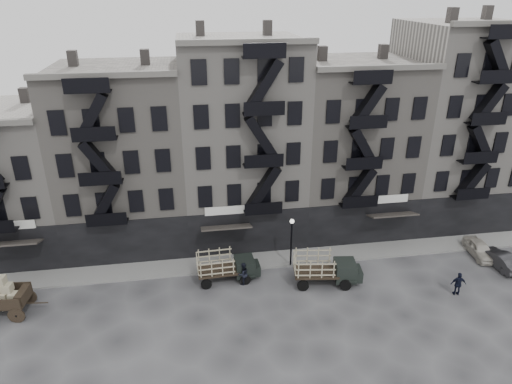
{
  "coord_description": "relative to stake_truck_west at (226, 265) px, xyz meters",
  "views": [
    {
      "loc": [
        -4.63,
        -27.8,
        20.62
      ],
      "look_at": [
        0.4,
        4.0,
        6.15
      ],
      "focal_mm": 32.0,
      "sensor_mm": 36.0,
      "label": 1
    }
  ],
  "objects": [
    {
      "name": "car_far",
      "position": [
        21.98,
        -1.58,
        -0.71
      ],
      "size": [
        1.6,
        3.98,
        1.29
      ],
      "primitive_type": "imported",
      "rotation": [
        0.0,
        0.0,
        3.2
      ],
      "color": "#242326",
      "rests_on": "ground"
    },
    {
      "name": "building_east",
      "position": [
        22.27,
        8.26,
        7.65
      ],
      "size": [
        10.0,
        11.35,
        19.2
      ],
      "color": "#9B968F",
      "rests_on": "ground"
    },
    {
      "name": "building_west",
      "position": [
        -17.73,
        8.26,
        4.65
      ],
      "size": [
        10.0,
        11.35,
        13.2
      ],
      "color": "#9B968F",
      "rests_on": "ground"
    },
    {
      "name": "policeman",
      "position": [
        16.49,
        -4.51,
        -0.43
      ],
      "size": [
        1.16,
        0.67,
        1.85
      ],
      "primitive_type": "imported",
      "rotation": [
        0.0,
        0.0,
        2.93
      ],
      "color": "black",
      "rests_on": "ground"
    },
    {
      "name": "building_midwest",
      "position": [
        -7.73,
        8.26,
        6.15
      ],
      "size": [
        10.0,
        11.35,
        16.2
      ],
      "color": "gray",
      "rests_on": "ground"
    },
    {
      "name": "car_east",
      "position": [
        21.27,
        0.14,
        -0.71
      ],
      "size": [
        1.88,
        3.9,
        1.28
      ],
      "primitive_type": "imported",
      "rotation": [
        0.0,
        0.0,
        -0.1
      ],
      "color": "#B2ACA0",
      "rests_on": "ground"
    },
    {
      "name": "ground",
      "position": [
        2.27,
        -1.57,
        -1.36
      ],
      "size": [
        140.0,
        140.0,
        0.0
      ],
      "primitive_type": "plane",
      "color": "#38383A",
      "rests_on": "ground"
    },
    {
      "name": "building_mideast",
      "position": [
        12.27,
        8.26,
        6.15
      ],
      "size": [
        10.0,
        11.35,
        16.2
      ],
      "color": "gray",
      "rests_on": "ground"
    },
    {
      "name": "stake_truck_east",
      "position": [
        7.34,
        -1.59,
        0.09
      ],
      "size": [
        5.26,
        2.66,
        2.54
      ],
      "rotation": [
        0.0,
        0.0,
        -0.14
      ],
      "color": "black",
      "rests_on": "ground"
    },
    {
      "name": "lamp_post",
      "position": [
        5.27,
        1.03,
        1.43
      ],
      "size": [
        0.36,
        0.36,
        4.28
      ],
      "color": "black",
      "rests_on": "ground"
    },
    {
      "name": "stake_truck_west",
      "position": [
        0.0,
        0.0,
        0.0
      ],
      "size": [
        4.81,
        2.14,
        2.38
      ],
      "rotation": [
        0.0,
        0.0,
        0.04
      ],
      "color": "black",
      "rests_on": "ground"
    },
    {
      "name": "pedestrian_mid",
      "position": [
        1.18,
        -0.76,
        -0.44
      ],
      "size": [
        1.11,
        1.02,
        1.83
      ],
      "primitive_type": "imported",
      "rotation": [
        0.0,
        0.0,
        3.62
      ],
      "color": "black",
      "rests_on": "ground"
    },
    {
      "name": "sidewalk",
      "position": [
        2.27,
        2.18,
        -1.28
      ],
      "size": [
        55.0,
        2.5,
        0.15
      ],
      "primitive_type": "cube",
      "color": "slate",
      "rests_on": "ground"
    },
    {
      "name": "building_center",
      "position": [
        2.27,
        8.26,
        7.15
      ],
      "size": [
        10.0,
        11.35,
        18.2
      ],
      "color": "#9B968F",
      "rests_on": "ground"
    }
  ]
}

